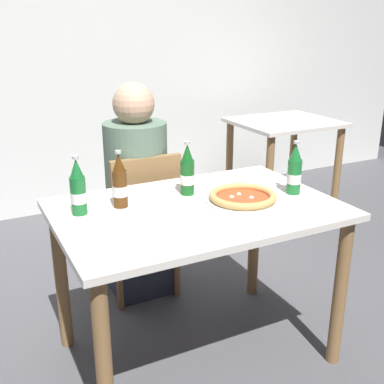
{
  "coord_description": "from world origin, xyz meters",
  "views": [
    {
      "loc": [
        -0.88,
        -1.69,
        1.49
      ],
      "look_at": [
        0.0,
        0.05,
        0.8
      ],
      "focal_mm": 44.57,
      "sensor_mm": 36.0,
      "label": 1
    }
  ],
  "objects_px": {
    "pizza_margherita_near": "(243,198)",
    "napkin_with_cutlery": "(168,216)",
    "beer_bottle_left": "(187,172)",
    "beer_bottle_center": "(294,172)",
    "beer_bottle_right": "(78,190)",
    "chair_behind_table": "(141,217)",
    "dining_table_background": "(284,140)",
    "dining_table_main": "(197,231)",
    "diner_seated": "(137,197)",
    "beer_bottle_extra": "(120,183)"
  },
  "relations": [
    {
      "from": "pizza_margherita_near",
      "to": "napkin_with_cutlery",
      "type": "distance_m",
      "value": 0.36
    },
    {
      "from": "beer_bottle_left",
      "to": "beer_bottle_center",
      "type": "bearing_deg",
      "value": -25.51
    },
    {
      "from": "beer_bottle_left",
      "to": "beer_bottle_right",
      "type": "height_order",
      "value": "same"
    },
    {
      "from": "chair_behind_table",
      "to": "beer_bottle_right",
      "type": "xyz_separation_m",
      "value": [
        -0.44,
        -0.47,
        0.37
      ]
    },
    {
      "from": "dining_table_background",
      "to": "napkin_with_cutlery",
      "type": "distance_m",
      "value": 2.22
    },
    {
      "from": "beer_bottle_left",
      "to": "dining_table_main",
      "type": "bearing_deg",
      "value": -101.53
    },
    {
      "from": "chair_behind_table",
      "to": "pizza_margherita_near",
      "type": "distance_m",
      "value": 0.75
    },
    {
      "from": "pizza_margherita_near",
      "to": "beer_bottle_left",
      "type": "relative_size",
      "value": 1.31
    },
    {
      "from": "beer_bottle_left",
      "to": "napkin_with_cutlery",
      "type": "relative_size",
      "value": 1.14
    },
    {
      "from": "pizza_margherita_near",
      "to": "beer_bottle_right",
      "type": "relative_size",
      "value": 1.31
    },
    {
      "from": "chair_behind_table",
      "to": "dining_table_background",
      "type": "relative_size",
      "value": 1.06
    },
    {
      "from": "diner_seated",
      "to": "pizza_margherita_near",
      "type": "bearing_deg",
      "value": -71.53
    },
    {
      "from": "beer_bottle_center",
      "to": "dining_table_main",
      "type": "bearing_deg",
      "value": 174.29
    },
    {
      "from": "dining_table_main",
      "to": "beer_bottle_center",
      "type": "xyz_separation_m",
      "value": [
        0.47,
        -0.05,
        0.22
      ]
    },
    {
      "from": "dining_table_main",
      "to": "beer_bottle_left",
      "type": "distance_m",
      "value": 0.27
    },
    {
      "from": "beer_bottle_right",
      "to": "beer_bottle_extra",
      "type": "xyz_separation_m",
      "value": [
        0.18,
        0.0,
        0.0
      ]
    },
    {
      "from": "dining_table_main",
      "to": "beer_bottle_left",
      "type": "height_order",
      "value": "beer_bottle_left"
    },
    {
      "from": "pizza_margherita_near",
      "to": "chair_behind_table",
      "type": "bearing_deg",
      "value": 109.91
    },
    {
      "from": "dining_table_main",
      "to": "pizza_margherita_near",
      "type": "height_order",
      "value": "pizza_margherita_near"
    },
    {
      "from": "beer_bottle_right",
      "to": "napkin_with_cutlery",
      "type": "bearing_deg",
      "value": -31.75
    },
    {
      "from": "chair_behind_table",
      "to": "beer_bottle_left",
      "type": "bearing_deg",
      "value": 99.78
    },
    {
      "from": "chair_behind_table",
      "to": "beer_bottle_left",
      "type": "relative_size",
      "value": 3.44
    },
    {
      "from": "beer_bottle_extra",
      "to": "napkin_with_cutlery",
      "type": "bearing_deg",
      "value": -55.65
    },
    {
      "from": "pizza_margherita_near",
      "to": "beer_bottle_extra",
      "type": "height_order",
      "value": "beer_bottle_extra"
    },
    {
      "from": "beer_bottle_extra",
      "to": "napkin_with_cutlery",
      "type": "distance_m",
      "value": 0.26
    },
    {
      "from": "diner_seated",
      "to": "beer_bottle_center",
      "type": "height_order",
      "value": "diner_seated"
    },
    {
      "from": "pizza_margherita_near",
      "to": "beer_bottle_extra",
      "type": "bearing_deg",
      "value": 158.93
    },
    {
      "from": "dining_table_main",
      "to": "beer_bottle_center",
      "type": "height_order",
      "value": "beer_bottle_center"
    },
    {
      "from": "chair_behind_table",
      "to": "napkin_with_cutlery",
      "type": "height_order",
      "value": "chair_behind_table"
    },
    {
      "from": "dining_table_background",
      "to": "beer_bottle_center",
      "type": "relative_size",
      "value": 3.24
    },
    {
      "from": "beer_bottle_extra",
      "to": "beer_bottle_center",
      "type": "bearing_deg",
      "value": -14.33
    },
    {
      "from": "dining_table_background",
      "to": "pizza_margherita_near",
      "type": "height_order",
      "value": "pizza_margherita_near"
    },
    {
      "from": "beer_bottle_left",
      "to": "pizza_margherita_near",
      "type": "bearing_deg",
      "value": -50.51
    },
    {
      "from": "chair_behind_table",
      "to": "napkin_with_cutlery",
      "type": "xyz_separation_m",
      "value": [
        -0.12,
        -0.66,
        0.27
      ]
    },
    {
      "from": "chair_behind_table",
      "to": "beer_bottle_right",
      "type": "relative_size",
      "value": 3.44
    },
    {
      "from": "beer_bottle_left",
      "to": "chair_behind_table",
      "type": "bearing_deg",
      "value": 98.52
    },
    {
      "from": "beer_bottle_left",
      "to": "napkin_with_cutlery",
      "type": "xyz_separation_m",
      "value": [
        -0.19,
        -0.21,
        -0.1
      ]
    },
    {
      "from": "pizza_margherita_near",
      "to": "beer_bottle_left",
      "type": "height_order",
      "value": "beer_bottle_left"
    },
    {
      "from": "pizza_margherita_near",
      "to": "napkin_with_cutlery",
      "type": "relative_size",
      "value": 1.49
    },
    {
      "from": "beer_bottle_extra",
      "to": "napkin_with_cutlery",
      "type": "height_order",
      "value": "beer_bottle_extra"
    },
    {
      "from": "dining_table_background",
      "to": "napkin_with_cutlery",
      "type": "height_order",
      "value": "napkin_with_cutlery"
    },
    {
      "from": "beer_bottle_left",
      "to": "beer_bottle_center",
      "type": "xyz_separation_m",
      "value": [
        0.44,
        -0.21,
        0.0
      ]
    },
    {
      "from": "dining_table_main",
      "to": "napkin_with_cutlery",
      "type": "bearing_deg",
      "value": -162.73
    },
    {
      "from": "beer_bottle_left",
      "to": "napkin_with_cutlery",
      "type": "distance_m",
      "value": 0.3
    },
    {
      "from": "beer_bottle_right",
      "to": "beer_bottle_center",
      "type": "bearing_deg",
      "value": -11.49
    },
    {
      "from": "dining_table_background",
      "to": "beer_bottle_extra",
      "type": "xyz_separation_m",
      "value": [
        -1.82,
        -1.24,
        0.26
      ]
    },
    {
      "from": "beer_bottle_left",
      "to": "beer_bottle_extra",
      "type": "height_order",
      "value": "same"
    },
    {
      "from": "beer_bottle_center",
      "to": "beer_bottle_left",
      "type": "bearing_deg",
      "value": 154.49
    },
    {
      "from": "chair_behind_table",
      "to": "beer_bottle_left",
      "type": "distance_m",
      "value": 0.59
    },
    {
      "from": "dining_table_background",
      "to": "pizza_margherita_near",
      "type": "xyz_separation_m",
      "value": [
        -1.32,
        -1.43,
        0.18
      ]
    }
  ]
}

